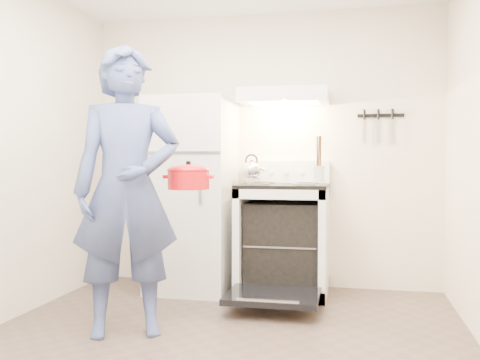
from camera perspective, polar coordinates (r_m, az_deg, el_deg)
name	(u,v)px	position (r m, az deg, el deg)	size (l,w,h in m)	color
floor	(213,351)	(3.40, -2.85, -17.71)	(3.60, 3.60, 0.00)	#4D3E35
back_wall	(263,150)	(4.96, 2.51, 3.20)	(3.20, 0.02, 2.50)	#F1E3CB
refrigerator	(192,195)	(4.76, -5.11, -1.57)	(0.70, 0.70, 1.70)	silver
stove_body	(283,241)	(4.66, 4.63, -6.48)	(0.76, 0.65, 0.92)	silver
cooktop	(283,186)	(4.61, 4.65, -0.63)	(0.76, 0.65, 0.03)	black
backsplash	(287,172)	(4.89, 5.08, 0.87)	(0.76, 0.07, 0.20)	silver
oven_door	(273,296)	(4.14, 3.52, -12.27)	(0.70, 0.54, 0.04)	black
oven_rack	(283,243)	(4.66, 4.63, -6.72)	(0.60, 0.52, 0.01)	slate
range_hood	(285,96)	(4.71, 4.79, 8.87)	(0.76, 0.50, 0.12)	silver
knife_strip	(381,116)	(4.90, 14.77, 6.67)	(0.40, 0.02, 0.03)	black
pizza_stone	(286,241)	(4.68, 4.92, -6.52)	(0.32, 0.32, 0.02)	#987959
tea_kettle	(251,169)	(4.75, 1.23, 1.20)	(0.21, 0.18, 0.26)	#B6B6BA
utensil_jar	(319,174)	(4.32, 8.42, 0.64)	(0.09, 0.09, 0.13)	silver
person	(127,190)	(3.60, -11.98, -1.10)	(0.70, 0.46, 1.91)	navy
dutch_oven	(188,180)	(3.75, -5.52, 0.03)	(0.36, 0.29, 0.23)	red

